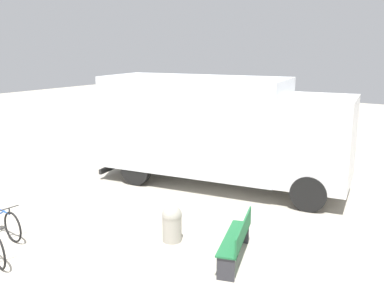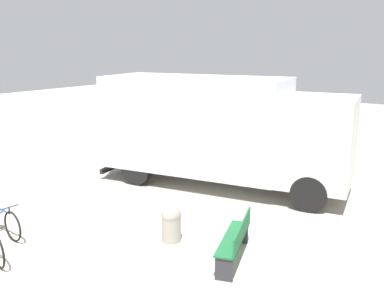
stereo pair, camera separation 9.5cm
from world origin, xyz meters
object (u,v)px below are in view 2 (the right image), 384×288
(delivery_truck, at_px, (219,127))
(bollard_near_bench, at_px, (171,222))
(bicycle_near, at_px, (1,220))
(park_bench, at_px, (237,238))

(delivery_truck, xyz_separation_m, bollard_near_bench, (1.19, -4.01, -1.40))
(delivery_truck, height_order, bicycle_near, delivery_truck)
(bicycle_near, xyz_separation_m, bollard_near_bench, (3.41, 2.00, 0.07))
(delivery_truck, height_order, bollard_near_bench, delivery_truck)
(park_bench, distance_m, bollard_near_bench, 1.65)
(park_bench, xyz_separation_m, bollard_near_bench, (-1.65, -0.02, -0.04))
(delivery_truck, distance_m, bicycle_near, 6.57)
(delivery_truck, relative_size, bicycle_near, 4.53)
(park_bench, bearing_deg, bicycle_near, 93.87)
(park_bench, height_order, bicycle_near, park_bench)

